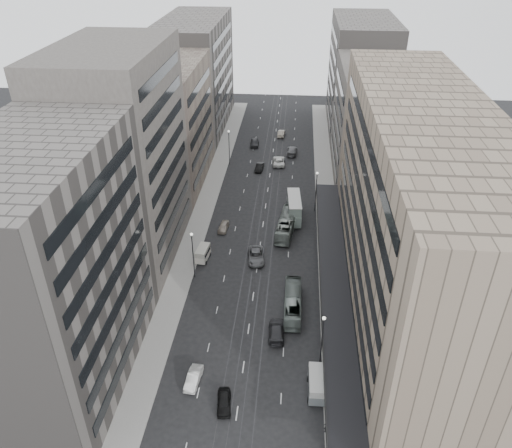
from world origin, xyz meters
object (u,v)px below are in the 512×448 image
(panel_van, at_px, (203,253))
(pedestrian, at_px, (327,426))
(sedan_1, at_px, (194,378))
(sedan_2, at_px, (256,256))
(sedan_0, at_px, (224,402))
(vw_microbus, at_px, (317,384))
(bus_near, at_px, (293,303))
(bus_far, at_px, (287,224))
(double_decker, at_px, (294,208))

(panel_van, height_order, pedestrian, panel_van)
(sedan_1, xyz_separation_m, sedan_2, (5.46, 26.44, 0.10))
(sedan_2, relative_size, pedestrian, 2.87)
(pedestrian, bearing_deg, sedan_0, -41.82)
(panel_van, height_order, sedan_1, panel_van)
(vw_microbus, height_order, pedestrian, vw_microbus)
(bus_near, xyz_separation_m, pedestrian, (4.20, -20.05, -0.27))
(sedan_2, bearing_deg, bus_far, 55.42)
(bus_far, height_order, sedan_1, bus_far)
(bus_far, bearing_deg, pedestrian, 105.13)
(bus_far, height_order, sedan_0, bus_far)
(bus_far, relative_size, panel_van, 2.87)
(bus_far, xyz_separation_m, sedan_2, (-4.79, -9.21, -0.78))
(panel_van, bearing_deg, sedan_2, 11.18)
(double_decker, height_order, panel_van, double_decker)
(bus_near, bearing_deg, vw_microbus, 102.05)
(sedan_0, bearing_deg, panel_van, 97.83)
(double_decker, height_order, sedan_0, double_decker)
(vw_microbus, relative_size, panel_van, 1.23)
(double_decker, bearing_deg, bus_far, -108.92)
(sedan_2, distance_m, pedestrian, 33.87)
(double_decker, distance_m, pedestrian, 46.32)
(bus_far, height_order, pedestrian, bus_far)
(bus_far, relative_size, double_decker, 1.33)
(sedan_0, height_order, pedestrian, pedestrian)
(panel_van, distance_m, sedan_2, 8.87)
(sedan_0, distance_m, sedan_2, 29.66)
(double_decker, xyz_separation_m, panel_van, (-14.85, -14.59, -1.15))
(bus_near, height_order, panel_van, bus_near)
(bus_far, xyz_separation_m, double_decker, (1.23, 4.68, 0.89))
(sedan_1, bearing_deg, sedan_0, -31.77)
(bus_far, bearing_deg, vw_microbus, 104.76)
(sedan_1, bearing_deg, panel_van, 102.81)
(bus_far, height_order, panel_van, bus_far)
(sedan_1, height_order, sedan_2, sedan_2)
(double_decker, relative_size, panel_van, 2.16)
(sedan_2, xyz_separation_m, pedestrian, (10.57, -32.18, 0.35))
(panel_van, bearing_deg, bus_far, 42.72)
(double_decker, distance_m, sedan_2, 15.23)
(pedestrian, bearing_deg, bus_far, -111.71)
(double_decker, bearing_deg, panel_van, -139.73)
(bus_near, relative_size, double_decker, 1.20)
(bus_near, distance_m, sedan_0, 19.10)
(bus_far, relative_size, sedan_0, 2.76)
(bus_near, bearing_deg, pedestrian, 101.47)
(bus_near, height_order, pedestrian, bus_near)
(vw_microbus, distance_m, panel_van, 31.84)
(bus_near, xyz_separation_m, double_decker, (-0.35, 26.03, 1.04))
(bus_near, height_order, bus_far, bus_far)
(sedan_2, bearing_deg, panel_van, 177.36)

